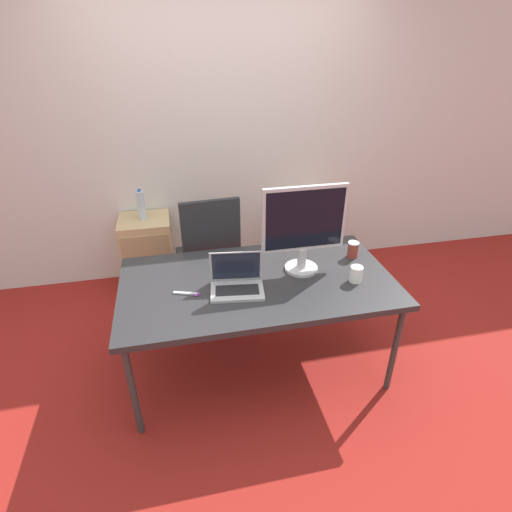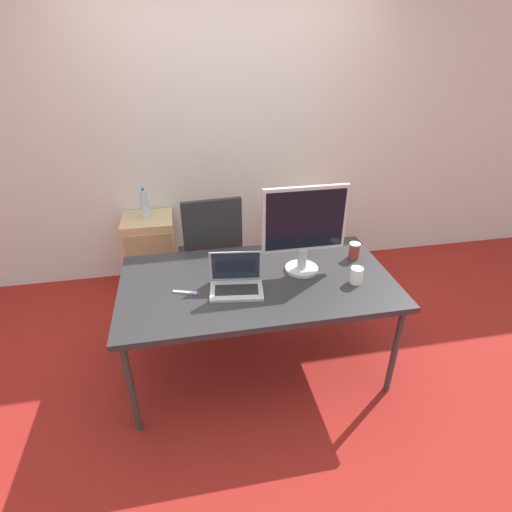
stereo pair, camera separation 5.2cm
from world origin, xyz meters
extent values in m
plane|color=maroon|center=(0.00, 0.00, 0.00)|extent=(14.00, 14.00, 0.00)
cube|color=silver|center=(0.00, 1.45, 1.30)|extent=(10.00, 0.05, 2.60)
cube|color=#28282B|center=(0.00, 0.00, 0.70)|extent=(1.74, 0.93, 0.04)
cylinder|color=#333333|center=(-0.81, -0.41, 0.34)|extent=(0.04, 0.04, 0.68)
cylinder|color=#333333|center=(0.81, -0.41, 0.34)|extent=(0.04, 0.04, 0.68)
cylinder|color=#333333|center=(-0.81, 0.41, 0.34)|extent=(0.04, 0.04, 0.68)
cylinder|color=#333333|center=(0.81, 0.41, 0.34)|extent=(0.04, 0.04, 0.68)
cylinder|color=#232326|center=(-0.25, 0.83, 0.02)|extent=(0.56, 0.56, 0.04)
cylinder|color=gray|center=(-0.25, 0.83, 0.23)|extent=(0.05, 0.05, 0.39)
cube|color=#232326|center=(-0.25, 0.83, 0.42)|extent=(0.52, 0.52, 0.07)
cube|color=#232326|center=(-0.23, 0.57, 0.76)|extent=(0.44, 0.07, 0.60)
cube|color=tan|center=(-0.75, 1.21, 0.34)|extent=(0.44, 0.40, 0.68)
cube|color=tan|center=(-0.75, 1.01, 0.34)|extent=(0.40, 0.01, 0.55)
cube|color=tan|center=(0.76, 1.21, 0.34)|extent=(0.44, 0.40, 0.68)
cube|color=tan|center=(0.76, 1.01, 0.34)|extent=(0.40, 0.01, 0.55)
cylinder|color=silver|center=(-0.75, 1.21, 0.81)|extent=(0.06, 0.06, 0.25)
cylinder|color=#3359B2|center=(-0.75, 1.21, 0.95)|extent=(0.03, 0.03, 0.02)
cube|color=#ADADB2|center=(-0.15, -0.11, 0.73)|extent=(0.35, 0.25, 0.02)
cube|color=black|center=(-0.15, -0.11, 0.74)|extent=(0.28, 0.15, 0.00)
cube|color=#ADADB2|center=(-0.14, 0.00, 0.84)|extent=(0.32, 0.07, 0.21)
cube|color=black|center=(-0.14, -0.01, 0.84)|extent=(0.30, 0.06, 0.19)
cylinder|color=#B7B7BC|center=(0.31, 0.07, 0.73)|extent=(0.22, 0.22, 0.02)
cylinder|color=#B7B7BC|center=(0.31, 0.07, 0.81)|extent=(0.06, 0.06, 0.14)
cube|color=#B7B7BC|center=(0.31, 0.07, 1.09)|extent=(0.54, 0.03, 0.43)
cube|color=black|center=(0.31, 0.05, 1.09)|extent=(0.50, 0.00, 0.38)
cylinder|color=white|center=(0.61, -0.14, 0.77)|extent=(0.08, 0.08, 0.10)
cylinder|color=maroon|center=(0.72, 0.15, 0.77)|extent=(0.07, 0.07, 0.11)
cylinder|color=white|center=(0.72, 0.15, 0.83)|extent=(0.08, 0.08, 0.01)
cube|color=#B2B2B7|center=(-0.46, -0.06, 0.72)|extent=(0.15, 0.07, 0.01)
torus|color=purple|center=(-0.40, -0.08, 0.72)|extent=(0.06, 0.06, 0.01)
camera|label=1|loc=(-0.46, -2.10, 2.11)|focal=28.00mm
camera|label=2|loc=(-0.41, -2.11, 2.11)|focal=28.00mm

